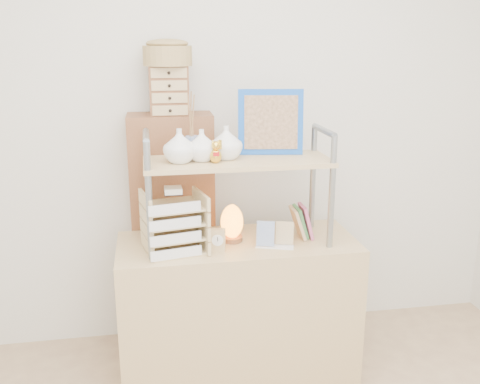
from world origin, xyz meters
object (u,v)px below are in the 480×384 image
at_px(letter_tray, 174,226).
at_px(salt_lamp, 232,223).
at_px(desk, 238,308).
at_px(cabinet, 174,234).

height_order(letter_tray, salt_lamp, letter_tray).
height_order(desk, letter_tray, letter_tray).
distance_m(desk, cabinet, 0.56).
bearing_deg(cabinet, letter_tray, -90.96).
xyz_separation_m(cabinet, letter_tray, (-0.02, -0.45, 0.20)).
relative_size(letter_tray, salt_lamp, 1.67).
bearing_deg(letter_tray, salt_lamp, 17.21).
bearing_deg(desk, cabinet, 129.28).
bearing_deg(salt_lamp, desk, -28.03).
bearing_deg(desk, letter_tray, -166.72).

